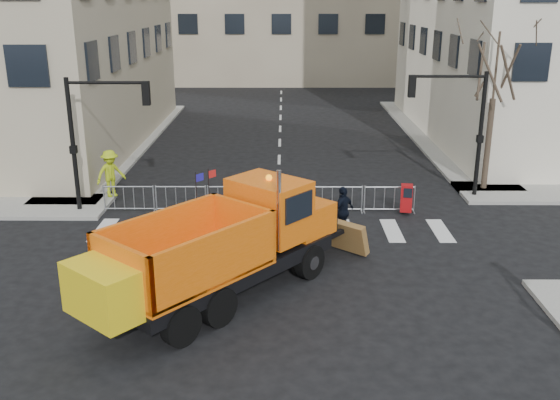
{
  "coord_description": "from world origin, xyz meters",
  "views": [
    {
      "loc": [
        0.25,
        -16.24,
        8.37
      ],
      "look_at": [
        0.13,
        2.5,
        2.18
      ],
      "focal_mm": 40.0,
      "sensor_mm": 36.0,
      "label": 1
    }
  ],
  "objects_px": {
    "newspaper_box": "(406,198)",
    "cop_a": "(302,222)",
    "worker": "(111,173)",
    "cop_c": "(343,211)",
    "plow_truck": "(219,245)",
    "cop_b": "(310,212)"
  },
  "relations": [
    {
      "from": "cop_c",
      "to": "worker",
      "type": "bearing_deg",
      "value": -70.48
    },
    {
      "from": "newspaper_box",
      "to": "cop_c",
      "type": "bearing_deg",
      "value": -130.56
    },
    {
      "from": "plow_truck",
      "to": "cop_c",
      "type": "xyz_separation_m",
      "value": [
        3.96,
        5.04,
        -0.74
      ]
    },
    {
      "from": "cop_b",
      "to": "worker",
      "type": "xyz_separation_m",
      "value": [
        -8.31,
        3.93,
        0.32
      ]
    },
    {
      "from": "cop_a",
      "to": "worker",
      "type": "distance_m",
      "value": 9.59
    },
    {
      "from": "cop_c",
      "to": "worker",
      "type": "distance_m",
      "value": 10.36
    },
    {
      "from": "cop_a",
      "to": "cop_c",
      "type": "distance_m",
      "value": 1.88
    },
    {
      "from": "worker",
      "to": "newspaper_box",
      "type": "height_order",
      "value": "worker"
    },
    {
      "from": "cop_b",
      "to": "newspaper_box",
      "type": "xyz_separation_m",
      "value": [
        3.9,
        2.06,
        -0.14
      ]
    },
    {
      "from": "cop_a",
      "to": "cop_c",
      "type": "bearing_deg",
      "value": -171.31
    },
    {
      "from": "cop_a",
      "to": "cop_b",
      "type": "height_order",
      "value": "cop_a"
    },
    {
      "from": "cop_b",
      "to": "cop_c",
      "type": "height_order",
      "value": "cop_c"
    },
    {
      "from": "worker",
      "to": "cop_b",
      "type": "bearing_deg",
      "value": -66.92
    },
    {
      "from": "plow_truck",
      "to": "worker",
      "type": "height_order",
      "value": "plow_truck"
    },
    {
      "from": "worker",
      "to": "newspaper_box",
      "type": "relative_size",
      "value": 1.84
    },
    {
      "from": "plow_truck",
      "to": "newspaper_box",
      "type": "height_order",
      "value": "plow_truck"
    },
    {
      "from": "newspaper_box",
      "to": "cop_a",
      "type": "bearing_deg",
      "value": -131.46
    },
    {
      "from": "cop_b",
      "to": "newspaper_box",
      "type": "bearing_deg",
      "value": -147.49
    },
    {
      "from": "cop_a",
      "to": "cop_c",
      "type": "height_order",
      "value": "cop_a"
    },
    {
      "from": "cop_b",
      "to": "worker",
      "type": "distance_m",
      "value": 9.2
    },
    {
      "from": "cop_a",
      "to": "worker",
      "type": "height_order",
      "value": "worker"
    },
    {
      "from": "cop_a",
      "to": "cop_b",
      "type": "distance_m",
      "value": 1.4
    }
  ]
}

